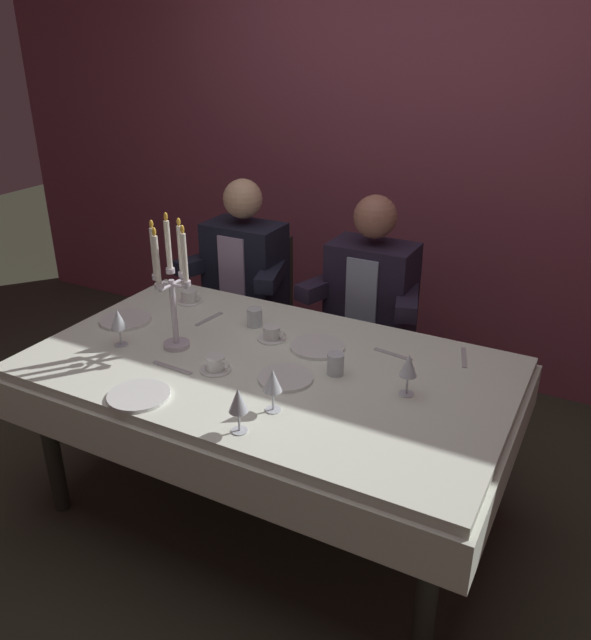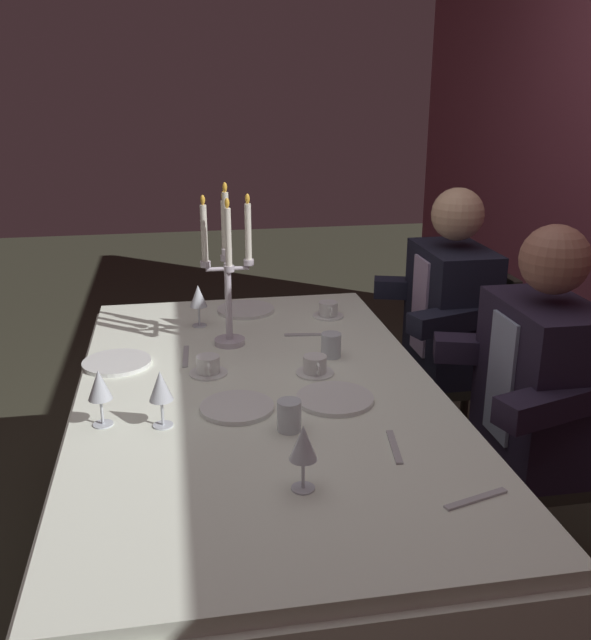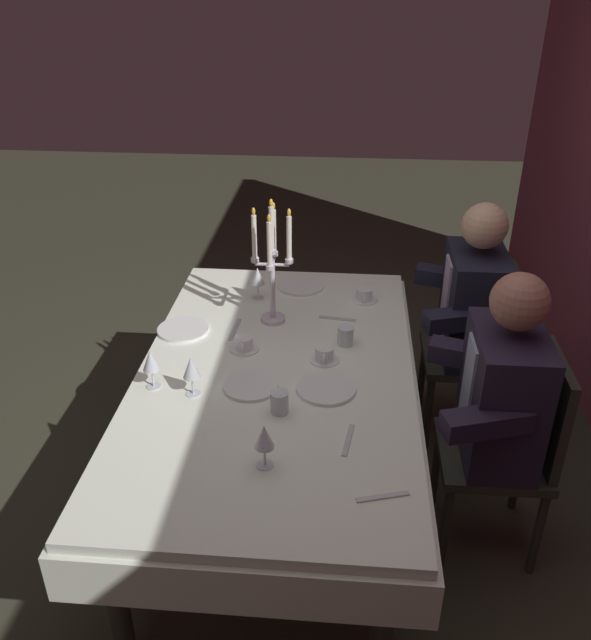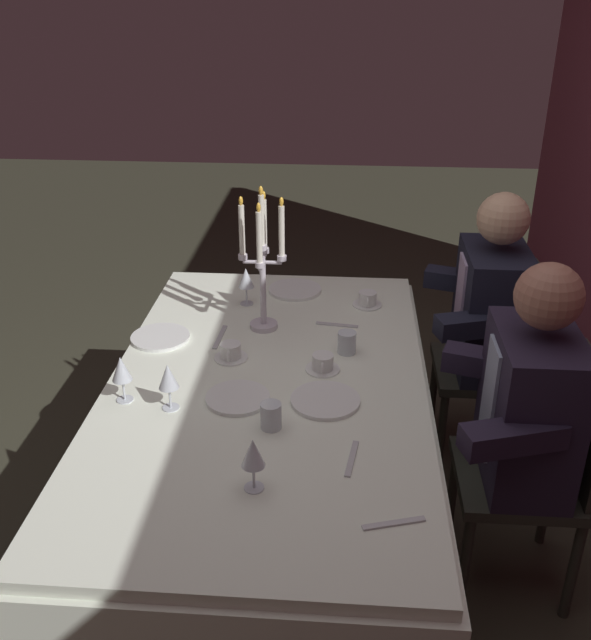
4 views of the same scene
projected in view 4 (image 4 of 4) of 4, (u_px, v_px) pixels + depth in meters
ground_plane at (270, 542)px, 2.81m from camera, size 12.00×12.00×0.00m
dining_table at (267, 409)px, 2.53m from camera, size 1.94×1.14×0.74m
candelabra at (262, 264)px, 2.73m from camera, size 0.19×0.19×0.58m
dinner_plate_0 at (295, 290)px, 3.16m from camera, size 0.23×0.23×0.01m
dinner_plate_1 at (160, 337)px, 2.76m from camera, size 0.23×0.23×0.01m
dinner_plate_2 at (238, 398)px, 2.37m from camera, size 0.21×0.21×0.01m
dinner_plate_3 at (325, 400)px, 2.35m from camera, size 0.23×0.23×0.01m
wine_glass_0 at (168, 378)px, 2.27m from camera, size 0.07×0.07×0.16m
wine_glass_1 at (246, 279)px, 2.99m from camera, size 0.07×0.07×0.16m
wine_glass_2 at (253, 454)px, 1.92m from camera, size 0.07×0.07×0.16m
wine_glass_3 at (121, 370)px, 2.32m from camera, size 0.07×0.07×0.16m
water_tumbler_0 at (271, 416)px, 2.21m from camera, size 0.07×0.07×0.09m
water_tumbler_1 at (347, 342)px, 2.64m from camera, size 0.07×0.07×0.08m
coffee_cup_0 at (323, 363)px, 2.53m from camera, size 0.13×0.12×0.06m
coffee_cup_1 at (231, 352)px, 2.61m from camera, size 0.13×0.12×0.06m
coffee_cup_2 at (367, 300)px, 3.02m from camera, size 0.13×0.12×0.06m
spoon_0 at (394, 523)px, 1.84m from camera, size 0.07×0.17×0.01m
fork_1 at (352, 459)px, 2.08m from camera, size 0.17×0.04×0.01m
knife_2 at (220, 337)px, 2.77m from camera, size 0.19×0.03×0.01m
fork_3 at (337, 325)px, 2.86m from camera, size 0.04×0.17×0.01m
seated_diner_0 at (492, 309)px, 3.01m from camera, size 0.63×0.48×1.24m
seated_diner_1 at (532, 407)px, 2.34m from camera, size 0.63×0.48×1.24m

